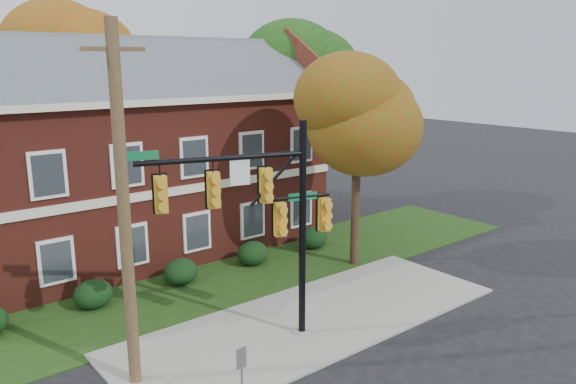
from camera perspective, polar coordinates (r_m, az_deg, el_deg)
ground at (r=19.10m, az=4.65°, el=-13.86°), size 120.00×120.00×0.00m
sidewalk at (r=19.74m, az=2.60°, el=-12.76°), size 14.00×5.00×0.08m
grass_strip at (r=23.40m, az=-5.61°, el=-8.59°), size 30.00×6.00×0.04m
apartment_building at (r=26.38m, az=-16.70°, el=4.58°), size 18.80×8.80×9.74m
hedge_left at (r=21.57m, az=-19.18°, el=-9.78°), size 1.40×1.26×1.05m
hedge_center at (r=22.84m, az=-10.85°, el=-7.96°), size 1.40×1.26×1.05m
hedge_right at (r=24.55m, az=-3.60°, el=-6.24°), size 1.40×1.26×1.05m
hedge_far_right at (r=26.61m, az=2.57°, el=-4.67°), size 1.40×1.26×1.05m
tree_near_right at (r=23.54m, az=7.75°, el=8.17°), size 4.50×4.25×8.58m
tree_right_rear at (r=32.79m, az=1.28°, el=12.19°), size 6.30×5.95×10.62m
tree_far_rear at (r=33.94m, az=-20.19°, el=12.66°), size 6.84×6.46×11.52m
traffic_signal at (r=16.78m, az=-2.42°, el=-1.85°), size 6.02×1.95×6.96m
utility_pole at (r=14.98m, az=-16.32°, el=-1.85°), size 1.46×0.58×9.70m
sign_post at (r=14.34m, az=-4.73°, el=-17.67°), size 0.28×0.06×1.95m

